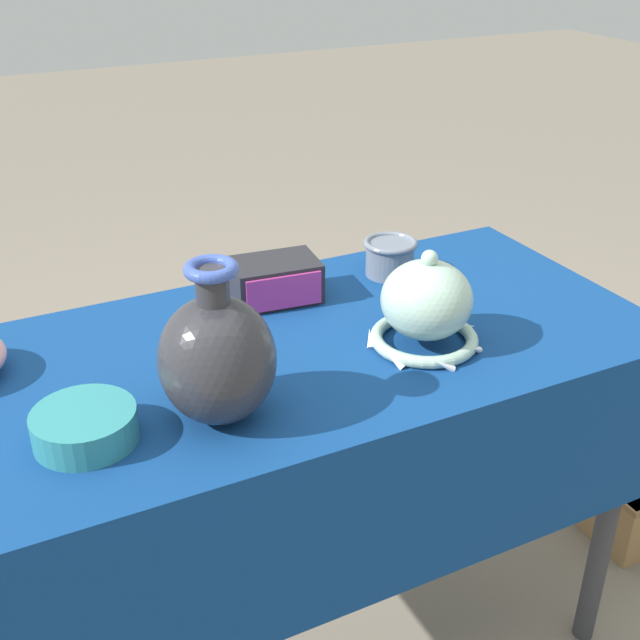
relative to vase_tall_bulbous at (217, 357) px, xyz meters
name	(u,v)px	position (x,y,z in m)	size (l,w,h in m)	color
display_table	(294,394)	(0.18, 0.13, -0.19)	(1.31, 0.61, 0.77)	#38383D
vase_tall_bulbous	(217,357)	(0.00, 0.00, 0.00)	(0.17, 0.17, 0.25)	#2D2D33
vase_dome_bell	(426,307)	(0.39, 0.05, -0.03)	(0.20, 0.20, 0.18)	#A8CCB7
mosaic_tile_box	(275,280)	(0.23, 0.33, -0.06)	(0.18, 0.13, 0.08)	#232328
pot_squat_teal	(85,426)	(-0.19, 0.03, -0.08)	(0.15, 0.15, 0.05)	teal
cup_wide_slate	(390,256)	(0.49, 0.33, -0.06)	(0.11, 0.11, 0.07)	slate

